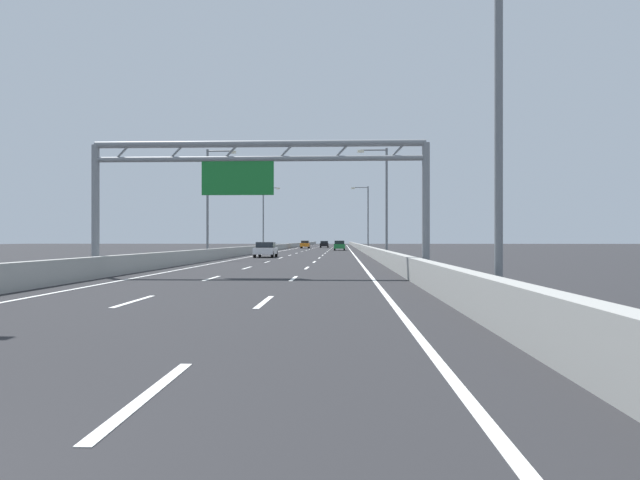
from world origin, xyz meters
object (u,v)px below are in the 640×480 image
(streetlamp_right_far, at_px, (366,214))
(white_car, at_px, (266,249))
(streetlamp_left_far, at_px, (265,215))
(black_car, at_px, (324,244))
(streetlamp_right_near, at_px, (489,87))
(green_car, at_px, (339,245))
(streetlamp_right_mid, at_px, (384,196))
(streetlamp_left_mid, at_px, (210,197))
(orange_car, at_px, (305,244))
(sign_gantry, at_px, (256,173))

(streetlamp_right_far, height_order, white_car, streetlamp_right_far)
(streetlamp_left_far, distance_m, black_car, 37.72)
(streetlamp_right_near, relative_size, green_car, 2.30)
(streetlamp_right_mid, relative_size, green_car, 2.30)
(streetlamp_right_mid, height_order, green_car, streetlamp_right_mid)
(streetlamp_left_mid, relative_size, streetlamp_right_mid, 1.00)
(streetlamp_right_mid, bearing_deg, streetlamp_right_near, -90.00)
(streetlamp_right_mid, bearing_deg, white_car, 151.59)
(green_car, relative_size, orange_car, 0.92)
(streetlamp_left_far, relative_size, green_car, 2.30)
(streetlamp_right_near, bearing_deg, white_car, 105.47)
(streetlamp_right_mid, bearing_deg, orange_car, 99.90)
(streetlamp_right_far, bearing_deg, streetlamp_right_mid, -90.00)
(streetlamp_right_far, xyz_separation_m, white_car, (-10.94, -27.68, -4.64))
(streetlamp_right_near, distance_m, streetlamp_left_mid, 36.77)
(streetlamp_right_near, height_order, white_car, streetlamp_right_near)
(streetlamp_right_far, distance_m, orange_car, 31.50)
(streetlamp_right_near, bearing_deg, streetlamp_right_mid, 90.00)
(orange_car, height_order, black_car, orange_car)
(streetlamp_left_mid, height_order, streetlamp_right_far, same)
(green_car, height_order, white_car, green_car)
(streetlamp_right_far, relative_size, white_car, 2.22)
(black_car, bearing_deg, white_car, -93.19)
(sign_gantry, distance_m, streetlamp_right_mid, 22.69)
(sign_gantry, height_order, green_car, sign_gantry)
(sign_gantry, relative_size, streetlamp_left_far, 1.68)
(streetlamp_right_near, distance_m, streetlamp_right_mid, 33.60)
(green_car, distance_m, orange_car, 23.14)
(streetlamp_left_mid, height_order, streetlamp_left_far, same)
(streetlamp_left_far, distance_m, streetlamp_right_far, 14.93)
(streetlamp_right_near, relative_size, black_car, 2.19)
(orange_car, bearing_deg, streetlamp_right_near, -83.51)
(streetlamp_left_far, xyz_separation_m, black_car, (7.58, 36.66, -4.66))
(streetlamp_left_mid, relative_size, green_car, 2.30)
(orange_car, relative_size, black_car, 1.04)
(streetlamp_left_mid, relative_size, streetlamp_right_far, 1.00)
(streetlamp_left_far, bearing_deg, orange_car, 82.25)
(streetlamp_left_mid, distance_m, streetlamp_left_far, 33.60)
(streetlamp_right_far, relative_size, orange_car, 2.11)
(sign_gantry, bearing_deg, orange_car, 92.29)
(streetlamp_left_far, xyz_separation_m, white_car, (3.99, -27.68, -4.64))
(sign_gantry, xyz_separation_m, white_car, (-3.34, 27.29, -4.08))
(streetlamp_right_mid, bearing_deg, streetlamp_right_far, 90.00)
(streetlamp_right_mid, relative_size, streetlamp_right_far, 1.00)
(streetlamp_left_mid, distance_m, streetlamp_right_mid, 14.93)
(streetlamp_left_far, bearing_deg, white_car, -81.79)
(sign_gantry, relative_size, streetlamp_right_mid, 1.68)
(streetlamp_right_near, xyz_separation_m, orange_car, (-10.96, 96.37, -4.62))
(white_car, bearing_deg, streetlamp_left_mid, -124.01)
(streetlamp_left_far, distance_m, white_car, 28.35)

